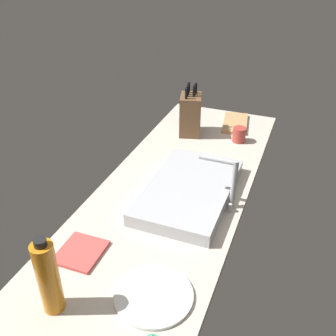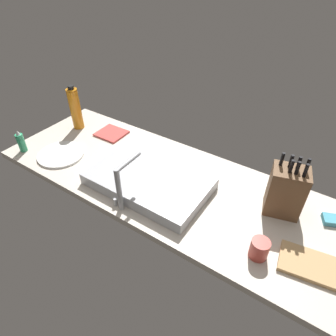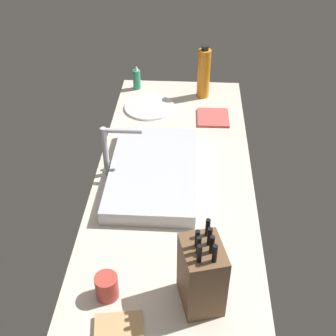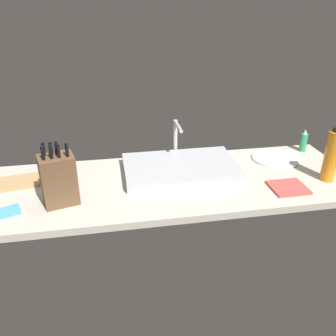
% 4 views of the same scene
% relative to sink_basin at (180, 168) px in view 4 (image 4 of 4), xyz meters
% --- Properties ---
extents(countertop_slab, '(1.86, 0.65, 0.04)m').
position_rel_sink_basin_xyz_m(countertop_slab, '(-0.05, -0.08, -0.05)').
color(countertop_slab, beige).
rests_on(countertop_slab, ground).
extents(sink_basin, '(0.58, 0.35, 0.06)m').
position_rel_sink_basin_xyz_m(sink_basin, '(0.00, 0.00, 0.00)').
color(sink_basin, '#B7BABF').
rests_on(sink_basin, countertop_slab).
extents(faucet, '(0.06, 0.16, 0.23)m').
position_rel_sink_basin_xyz_m(faucet, '(0.01, 0.17, 0.11)').
color(faucet, '#B7BABF').
rests_on(faucet, countertop_slab).
extents(knife_block, '(0.17, 0.15, 0.29)m').
position_rel_sink_basin_xyz_m(knife_block, '(-0.59, -0.19, 0.09)').
color(knife_block, brown).
rests_on(knife_block, countertop_slab).
extents(cutting_board, '(0.30, 0.18, 0.02)m').
position_rel_sink_basin_xyz_m(cutting_board, '(-0.80, 0.03, -0.02)').
color(cutting_board, tan).
rests_on(cutting_board, countertop_slab).
extents(soap_bottle, '(0.04, 0.04, 0.14)m').
position_rel_sink_basin_xyz_m(soap_bottle, '(0.78, 0.16, 0.03)').
color(soap_bottle, '#2D9966').
rests_on(soap_bottle, countertop_slab).
extents(water_bottle, '(0.07, 0.07, 0.28)m').
position_rel_sink_basin_xyz_m(water_bottle, '(0.72, -0.20, 0.10)').
color(water_bottle, orange).
rests_on(water_bottle, countertop_slab).
extents(dinner_plate, '(0.26, 0.26, 0.01)m').
position_rel_sink_basin_xyz_m(dinner_plate, '(0.57, 0.07, -0.02)').
color(dinner_plate, white).
rests_on(dinner_plate, countertop_slab).
extents(dish_towel, '(0.17, 0.16, 0.01)m').
position_rel_sink_basin_xyz_m(dish_towel, '(0.48, -0.26, -0.02)').
color(dish_towel, '#CC4C47').
rests_on(dish_towel, countertop_slab).
extents(coffee_mug, '(0.07, 0.07, 0.08)m').
position_rel_sink_basin_xyz_m(coffee_mug, '(-0.59, 0.09, 0.01)').
color(coffee_mug, '#B23D33').
rests_on(coffee_mug, countertop_slab).
extents(dish_sponge, '(0.11, 0.09, 0.02)m').
position_rel_sink_basin_xyz_m(dish_sponge, '(-0.81, -0.25, -0.02)').
color(dish_sponge, '#4CA3BC').
rests_on(dish_sponge, countertop_slab).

